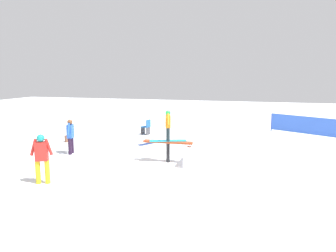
{
  "coord_description": "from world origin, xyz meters",
  "views": [
    {
      "loc": [
        -3.44,
        12.17,
        3.49
      ],
      "look_at": [
        0.0,
        0.0,
        1.46
      ],
      "focal_mm": 35.0,
      "sensor_mm": 36.0,
      "label": 1
    }
  ],
  "objects_px": {
    "bystander_red": "(42,156)",
    "folding_chair": "(146,128)",
    "loose_snowboard_navy": "(151,143)",
    "loose_snowboard_white": "(176,197)",
    "main_rider_on_rail": "(168,127)",
    "bystander_blue": "(70,135)",
    "rail_feature": "(168,145)",
    "backpack_on_snow": "(68,139)"
  },
  "relations": [
    {
      "from": "bystander_red",
      "to": "folding_chair",
      "type": "xyz_separation_m",
      "value": [
        -0.33,
        -8.95,
        -0.49
      ]
    },
    {
      "from": "bystander_blue",
      "to": "backpack_on_snow",
      "type": "xyz_separation_m",
      "value": [
        1.55,
        -2.17,
        -0.68
      ]
    },
    {
      "from": "folding_chair",
      "to": "main_rider_on_rail",
      "type": "bearing_deg",
      "value": 41.22
    },
    {
      "from": "rail_feature",
      "to": "backpack_on_snow",
      "type": "distance_m",
      "value": 6.51
    },
    {
      "from": "rail_feature",
      "to": "folding_chair",
      "type": "xyz_separation_m",
      "value": [
        2.83,
        -5.4,
        -0.3
      ]
    },
    {
      "from": "main_rider_on_rail",
      "to": "loose_snowboard_navy",
      "type": "height_order",
      "value": "main_rider_on_rail"
    },
    {
      "from": "bystander_blue",
      "to": "folding_chair",
      "type": "bearing_deg",
      "value": -31.41
    },
    {
      "from": "main_rider_on_rail",
      "to": "bystander_red",
      "type": "distance_m",
      "value": 4.79
    },
    {
      "from": "loose_snowboard_white",
      "to": "bystander_red",
      "type": "bearing_deg",
      "value": 118.99
    },
    {
      "from": "bystander_red",
      "to": "folding_chair",
      "type": "distance_m",
      "value": 8.96
    },
    {
      "from": "rail_feature",
      "to": "bystander_blue",
      "type": "xyz_separation_m",
      "value": [
        4.49,
        -0.19,
        0.14
      ]
    },
    {
      "from": "rail_feature",
      "to": "bystander_red",
      "type": "height_order",
      "value": "bystander_red"
    },
    {
      "from": "loose_snowboard_navy",
      "to": "loose_snowboard_white",
      "type": "bearing_deg",
      "value": -125.8
    },
    {
      "from": "bystander_blue",
      "to": "loose_snowboard_navy",
      "type": "bearing_deg",
      "value": -55.35
    },
    {
      "from": "main_rider_on_rail",
      "to": "backpack_on_snow",
      "type": "xyz_separation_m",
      "value": [
        6.04,
        -2.36,
        -1.27
      ]
    },
    {
      "from": "bystander_blue",
      "to": "folding_chair",
      "type": "distance_m",
      "value": 5.48
    },
    {
      "from": "main_rider_on_rail",
      "to": "folding_chair",
      "type": "distance_m",
      "value": 6.18
    },
    {
      "from": "main_rider_on_rail",
      "to": "loose_snowboard_white",
      "type": "relative_size",
      "value": 1.16
    },
    {
      "from": "rail_feature",
      "to": "loose_snowboard_white",
      "type": "bearing_deg",
      "value": 108.0
    },
    {
      "from": "bystander_blue",
      "to": "folding_chair",
      "type": "height_order",
      "value": "bystander_blue"
    },
    {
      "from": "rail_feature",
      "to": "loose_snowboard_white",
      "type": "distance_m",
      "value": 3.79
    },
    {
      "from": "rail_feature",
      "to": "bystander_red",
      "type": "distance_m",
      "value": 4.76
    },
    {
      "from": "rail_feature",
      "to": "bystander_red",
      "type": "bearing_deg",
      "value": 46.83
    },
    {
      "from": "loose_snowboard_white",
      "to": "bystander_blue",
      "type": "bearing_deg",
      "value": 85.65
    },
    {
      "from": "rail_feature",
      "to": "bystander_blue",
      "type": "relative_size",
      "value": 1.3
    },
    {
      "from": "bystander_blue",
      "to": "loose_snowboard_navy",
      "type": "xyz_separation_m",
      "value": [
        -2.67,
        -3.02,
        -0.84
      ]
    },
    {
      "from": "bystander_red",
      "to": "main_rider_on_rail",
      "type": "bearing_deg",
      "value": 26.43
    },
    {
      "from": "bystander_blue",
      "to": "loose_snowboard_navy",
      "type": "relative_size",
      "value": 0.99
    },
    {
      "from": "bystander_blue",
      "to": "backpack_on_snow",
      "type": "relative_size",
      "value": 4.48
    },
    {
      "from": "bystander_red",
      "to": "folding_chair",
      "type": "height_order",
      "value": "bystander_red"
    },
    {
      "from": "loose_snowboard_white",
      "to": "loose_snowboard_navy",
      "type": "height_order",
      "value": "same"
    },
    {
      "from": "backpack_on_snow",
      "to": "bystander_blue",
      "type": "bearing_deg",
      "value": 75.92
    },
    {
      "from": "bystander_blue",
      "to": "loose_snowboard_white",
      "type": "relative_size",
      "value": 1.21
    },
    {
      "from": "loose_snowboard_navy",
      "to": "folding_chair",
      "type": "xyz_separation_m",
      "value": [
        1.02,
        -2.19,
        0.4
      ]
    },
    {
      "from": "bystander_red",
      "to": "backpack_on_snow",
      "type": "distance_m",
      "value": 6.61
    },
    {
      "from": "main_rider_on_rail",
      "to": "folding_chair",
      "type": "xyz_separation_m",
      "value": [
        2.83,
        -5.4,
        -1.03
      ]
    },
    {
      "from": "loose_snowboard_navy",
      "to": "backpack_on_snow",
      "type": "relative_size",
      "value": 4.51
    },
    {
      "from": "loose_snowboard_white",
      "to": "loose_snowboard_navy",
      "type": "distance_m",
      "value": 7.38
    },
    {
      "from": "folding_chair",
      "to": "backpack_on_snow",
      "type": "height_order",
      "value": "folding_chair"
    },
    {
      "from": "rail_feature",
      "to": "loose_snowboard_navy",
      "type": "relative_size",
      "value": 1.29
    },
    {
      "from": "bystander_red",
      "to": "folding_chair",
      "type": "bearing_deg",
      "value": 66.05
    },
    {
      "from": "bystander_blue",
      "to": "folding_chair",
      "type": "xyz_separation_m",
      "value": [
        -1.65,
        -5.21,
        -0.44
      ]
    }
  ]
}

